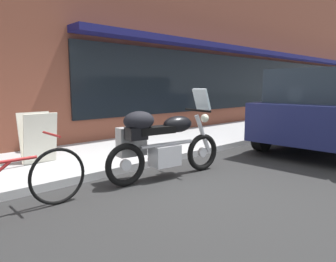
% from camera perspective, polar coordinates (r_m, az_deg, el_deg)
% --- Properties ---
extents(ground_plane, '(80.00, 80.00, 0.00)m').
position_cam_1_polar(ground_plane, '(4.58, 4.30, -9.83)').
color(ground_plane, '#2A2A2A').
extents(storefront_building, '(25.74, 0.90, 6.32)m').
position_cam_1_polar(storefront_building, '(13.88, 18.77, 14.91)').
color(storefront_building, brown).
rests_on(storefront_building, ground_plane).
extents(sidewalk_curb, '(30.00, 2.43, 0.12)m').
position_cam_1_polar(sidewalk_curb, '(13.37, 23.58, 1.87)').
color(sidewalk_curb, '#B4B4B4').
rests_on(sidewalk_curb, ground_plane).
extents(touring_motorcycle, '(2.08, 0.84, 1.39)m').
position_cam_1_polar(touring_motorcycle, '(4.69, -1.69, -1.80)').
color(touring_motorcycle, black).
rests_on(touring_motorcycle, ground_plane).
extents(parked_bicycle, '(1.75, 0.48, 0.94)m').
position_cam_1_polar(parked_bicycle, '(3.79, -27.35, -8.67)').
color(parked_bicycle, black).
rests_on(parked_bicycle, ground_plane).
extents(parked_minivan, '(4.67, 2.29, 1.77)m').
position_cam_1_polar(parked_minivan, '(7.98, 28.24, 3.87)').
color(parked_minivan, '#191E4C').
rests_on(parked_minivan, ground_plane).
extents(sandwich_board_sign, '(0.55, 0.40, 0.86)m').
position_cam_1_polar(sandwich_board_sign, '(5.68, -23.10, -1.15)').
color(sandwich_board_sign, silver).
rests_on(sandwich_board_sign, sidewalk_curb).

